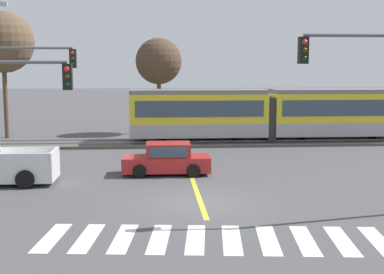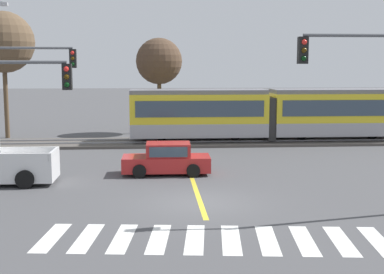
% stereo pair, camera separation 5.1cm
% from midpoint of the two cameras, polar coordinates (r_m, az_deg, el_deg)
% --- Properties ---
extents(ground_plane, '(200.00, 200.00, 0.00)m').
position_cam_midpoint_polar(ground_plane, '(20.63, 0.96, -7.02)').
color(ground_plane, '#474749').
extents(track_bed, '(120.00, 4.00, 0.18)m').
position_cam_midpoint_polar(track_bed, '(35.68, -1.24, -0.58)').
color(track_bed, '#4C4742').
rests_on(track_bed, ground).
extents(rail_near, '(120.00, 0.08, 0.10)m').
position_cam_midpoint_polar(rail_near, '(34.95, -1.18, -0.52)').
color(rail_near, '#939399').
rests_on(rail_near, track_bed).
extents(rail_far, '(120.00, 0.08, 0.10)m').
position_cam_midpoint_polar(rail_far, '(36.37, -1.30, -0.19)').
color(rail_far, '#939399').
rests_on(rail_far, track_bed).
extents(light_rail_tram, '(18.50, 2.64, 3.43)m').
position_cam_midpoint_polar(light_rail_tram, '(36.24, 8.24, 2.59)').
color(light_rail_tram, '#9E9EA3').
rests_on(light_rail_tram, track_bed).
extents(crosswalk_stripe_0, '(0.86, 2.84, 0.01)m').
position_cam_midpoint_polar(crosswalk_stripe_0, '(17.18, -14.70, -10.32)').
color(crosswalk_stripe_0, silver).
rests_on(crosswalk_stripe_0, ground).
extents(crosswalk_stripe_1, '(0.86, 2.84, 0.01)m').
position_cam_midpoint_polar(crosswalk_stripe_1, '(16.90, -11.06, -10.51)').
color(crosswalk_stripe_1, silver).
rests_on(crosswalk_stripe_1, ground).
extents(crosswalk_stripe_2, '(0.86, 2.84, 0.01)m').
position_cam_midpoint_polar(crosswalk_stripe_2, '(16.69, -7.32, -10.66)').
color(crosswalk_stripe_2, silver).
rests_on(crosswalk_stripe_2, ground).
extents(crosswalk_stripe_3, '(0.86, 2.84, 0.01)m').
position_cam_midpoint_polar(crosswalk_stripe_3, '(16.55, -3.49, -10.77)').
color(crosswalk_stripe_3, silver).
rests_on(crosswalk_stripe_3, ground).
extents(crosswalk_stripe_4, '(0.86, 2.84, 0.01)m').
position_cam_midpoint_polar(crosswalk_stripe_4, '(16.49, 0.39, -10.83)').
color(crosswalk_stripe_4, silver).
rests_on(crosswalk_stripe_4, ground).
extents(crosswalk_stripe_5, '(0.86, 2.84, 0.01)m').
position_cam_midpoint_polar(crosswalk_stripe_5, '(16.49, 4.28, -10.85)').
color(crosswalk_stripe_5, silver).
rests_on(crosswalk_stripe_5, ground).
extents(crosswalk_stripe_6, '(0.86, 2.84, 0.01)m').
position_cam_midpoint_polar(crosswalk_stripe_6, '(16.57, 8.15, -10.81)').
color(crosswalk_stripe_6, silver).
rests_on(crosswalk_stripe_6, ground).
extents(crosswalk_stripe_7, '(0.86, 2.84, 0.01)m').
position_cam_midpoint_polar(crosswalk_stripe_7, '(16.72, 11.97, -10.73)').
color(crosswalk_stripe_7, silver).
rests_on(crosswalk_stripe_7, ground).
extents(crosswalk_stripe_8, '(0.86, 2.84, 0.01)m').
position_cam_midpoint_polar(crosswalk_stripe_8, '(16.95, 15.70, -10.61)').
color(crosswalk_stripe_8, silver).
rests_on(crosswalk_stripe_8, ground).
extents(crosswalk_stripe_9, '(0.86, 2.84, 0.01)m').
position_cam_midpoint_polar(crosswalk_stripe_9, '(17.24, 19.31, -10.45)').
color(crosswalk_stripe_9, silver).
rests_on(crosswalk_stripe_9, ground).
extents(lane_centre_line, '(0.20, 15.74, 0.01)m').
position_cam_midpoint_polar(lane_centre_line, '(25.99, -0.12, -3.91)').
color(lane_centre_line, gold).
rests_on(lane_centre_line, ground).
extents(sedan_crossing, '(4.23, 1.97, 1.52)m').
position_cam_midpoint_polar(sedan_crossing, '(25.79, -2.67, -2.44)').
color(sedan_crossing, '#B22323').
rests_on(sedan_crossing, ground).
extents(traffic_light_near_left, '(3.75, 0.38, 5.89)m').
position_cam_midpoint_polar(traffic_light_near_left, '(19.54, -19.49, 3.16)').
color(traffic_light_near_left, '#515459').
rests_on(traffic_light_near_left, ground).
extents(traffic_light_mid_left, '(4.25, 0.38, 6.62)m').
position_cam_midpoint_polar(traffic_light_mid_left, '(27.10, -17.99, 5.40)').
color(traffic_light_mid_left, '#515459').
rests_on(traffic_light_mid_left, ground).
extents(traffic_light_near_right, '(3.75, 0.38, 6.59)m').
position_cam_midpoint_polar(traffic_light_near_right, '(19.27, 18.34, 4.70)').
color(traffic_light_near_right, '#515459').
rests_on(traffic_light_near_right, ground).
extents(bare_tree_far_west, '(4.34, 4.34, 8.99)m').
position_cam_midpoint_polar(bare_tree_far_west, '(40.46, -19.45, 9.49)').
color(bare_tree_far_west, brown).
rests_on(bare_tree_far_west, ground).
extents(bare_tree_west, '(3.52, 3.52, 7.27)m').
position_cam_midpoint_polar(bare_tree_west, '(41.18, -3.50, 8.04)').
color(bare_tree_west, brown).
rests_on(bare_tree_west, ground).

